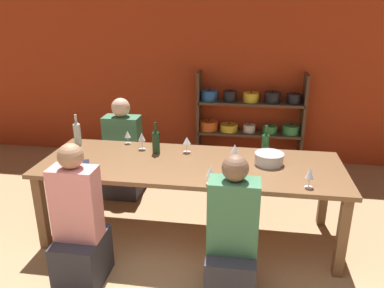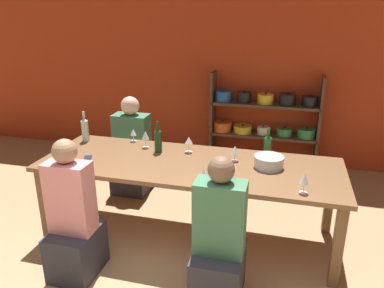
{
  "view_description": "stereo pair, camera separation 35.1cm",
  "coord_description": "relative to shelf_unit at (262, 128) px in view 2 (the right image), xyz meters",
  "views": [
    {
      "loc": [
        0.52,
        -1.5,
        2.12
      ],
      "look_at": [
        0.02,
        1.77,
        0.92
      ],
      "focal_mm": 35.0,
      "sensor_mm": 36.0,
      "label": 1
    },
    {
      "loc": [
        0.86,
        -1.43,
        2.12
      ],
      "look_at": [
        0.02,
        1.77,
        0.92
      ],
      "focal_mm": 35.0,
      "sensor_mm": 36.0,
      "label": 2
    }
  ],
  "objects": [
    {
      "name": "mixing_bowl",
      "position": [
        0.2,
        -1.88,
        0.28
      ],
      "size": [
        0.27,
        0.27,
        0.11
      ],
      "color": "#B7BABC",
      "rests_on": "dining_table"
    },
    {
      "name": "dining_table",
      "position": [
        -0.52,
        -1.96,
        0.15
      ],
      "size": [
        2.79,
        0.97,
        0.77
      ],
      "color": "brown",
      "rests_on": "ground_plane"
    },
    {
      "name": "wine_glass_white_a",
      "position": [
        -0.29,
        -2.38,
        0.33
      ],
      "size": [
        0.08,
        0.08,
        0.16
      ],
      "color": "white",
      "rests_on": "dining_table"
    },
    {
      "name": "person_far_a",
      "position": [
        -1.45,
        -1.15,
        -0.13
      ],
      "size": [
        0.42,
        0.52,
        1.17
      ],
      "rotation": [
        0.0,
        0.0,
        3.14
      ],
      "color": "#2D2D38",
      "rests_on": "ground_plane"
    },
    {
      "name": "wine_glass_white_b",
      "position": [
        -0.59,
        -1.69,
        0.34
      ],
      "size": [
        0.08,
        0.08,
        0.16
      ],
      "color": "white",
      "rests_on": "dining_table"
    },
    {
      "name": "wine_glass_empty_a",
      "position": [
        0.5,
        -2.32,
        0.34
      ],
      "size": [
        0.07,
        0.07,
        0.17
      ],
      "color": "white",
      "rests_on": "dining_table"
    },
    {
      "name": "wine_glass_empty_c",
      "position": [
        -1.25,
        -1.54,
        0.32
      ],
      "size": [
        0.07,
        0.07,
        0.14
      ],
      "color": "white",
      "rests_on": "dining_table"
    },
    {
      "name": "wine_glass_empty_b",
      "position": [
        -1.06,
        -1.68,
        0.35
      ],
      "size": [
        0.07,
        0.07,
        0.18
      ],
      "color": "white",
      "rests_on": "dining_table"
    },
    {
      "name": "person_near_b",
      "position": [
        -0.08,
        -2.73,
        -0.12
      ],
      "size": [
        0.37,
        0.46,
        1.18
      ],
      "color": "#2D2D38",
      "rests_on": "ground_plane"
    },
    {
      "name": "wine_glass_red_a",
      "position": [
        -0.12,
        -1.81,
        0.33
      ],
      "size": [
        0.08,
        0.08,
        0.15
      ],
      "color": "white",
      "rests_on": "dining_table"
    },
    {
      "name": "cell_phone",
      "position": [
        -1.47,
        -2.12,
        0.23
      ],
      "size": [
        0.12,
        0.17,
        0.01
      ],
      "color": "#1E2338",
      "rests_on": "dining_table"
    },
    {
      "name": "wine_bottle_dark",
      "position": [
        -0.89,
        -1.76,
        0.35
      ],
      "size": [
        0.08,
        0.08,
        0.32
      ],
      "color": "#19381E",
      "rests_on": "dining_table"
    },
    {
      "name": "shelf_unit",
      "position": [
        0.0,
        0.0,
        0.0
      ],
      "size": [
        1.48,
        0.3,
        1.31
      ],
      "color": "#4C3828",
      "rests_on": "ground_plane"
    },
    {
      "name": "wine_bottle_green",
      "position": [
        0.17,
        -1.64,
        0.34
      ],
      "size": [
        0.08,
        0.08,
        0.3
      ],
      "color": "#1E4C23",
      "rests_on": "dining_table"
    },
    {
      "name": "wall_back_red",
      "position": [
        -0.54,
        0.2,
        0.8
      ],
      "size": [
        8.8,
        0.06,
        2.7
      ],
      "color": "#B23819",
      "rests_on": "ground_plane"
    },
    {
      "name": "wine_bottle_amber",
      "position": [
        -1.76,
        -1.66,
        0.36
      ],
      "size": [
        0.08,
        0.08,
        0.33
      ],
      "color": "#B2C6C1",
      "rests_on": "dining_table"
    },
    {
      "name": "person_near_a",
      "position": [
        -1.28,
        -2.75,
        -0.11
      ],
      "size": [
        0.36,
        0.44,
        1.2
      ],
      "color": "#2D2D38",
      "rests_on": "ground_plane"
    }
  ]
}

